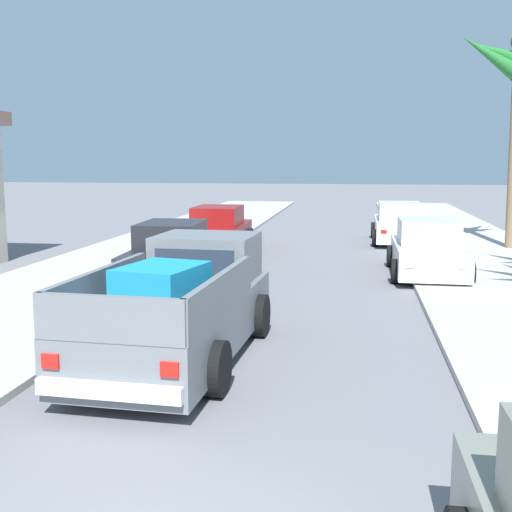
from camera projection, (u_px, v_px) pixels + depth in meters
name	position (u px, v px, depth m)	size (l,w,h in m)	color
sidewalk_left	(97.00, 275.00, 16.93)	(4.86, 60.00, 0.12)	#B2AFA8
curb_left	(133.00, 276.00, 16.77)	(0.16, 60.00, 0.10)	silver
curb_right	(471.00, 286.00, 15.44)	(0.16, 60.00, 0.10)	silver
pickup_truck	(183.00, 307.00, 10.01)	(2.39, 5.29, 1.80)	slate
car_right_near	(427.00, 249.00, 17.08)	(2.04, 4.27, 1.54)	silver
car_left_mid	(171.00, 254.00, 16.25)	(2.20, 4.33, 1.54)	black
car_right_mid	(218.00, 230.00, 21.90)	(2.09, 4.29, 1.54)	maroon
car_left_far	(399.00, 224.00, 23.88)	(2.04, 4.27, 1.54)	silver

